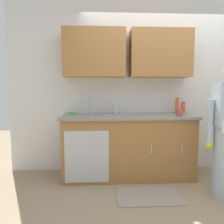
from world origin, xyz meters
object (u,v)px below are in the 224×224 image
at_px(sink, 94,116).
at_px(bottle_dish_liquid, 183,107).
at_px(bottle_cleaner_spray, 177,105).
at_px(sponge, 73,113).
at_px(cup_by_sink, 179,112).
at_px(knife_on_counter, 115,115).
at_px(bottle_soap, 116,109).

xyz_separation_m(sink, bottle_dish_liquid, (1.41, 0.16, 0.11)).
bearing_deg(bottle_cleaner_spray, sponge, -177.79).
bearing_deg(sponge, bottle_dish_liquid, 2.15).
relative_size(bottle_cleaner_spray, cup_by_sink, 2.38).
xyz_separation_m(sink, cup_by_sink, (1.22, -0.19, 0.07)).
distance_m(sink, bottle_dish_liquid, 1.42).
xyz_separation_m(bottle_cleaner_spray, knife_on_counter, (-1.00, -0.25, -0.12)).
xyz_separation_m(bottle_soap, cup_by_sink, (0.88, -0.34, -0.03)).
height_order(bottle_dish_liquid, sponge, bottle_dish_liquid).
relative_size(bottle_cleaner_spray, bottle_soap, 1.56).
xyz_separation_m(sink, bottle_cleaner_spray, (1.31, 0.16, 0.14)).
bearing_deg(sponge, bottle_cleaner_spray, 2.21).
distance_m(bottle_dish_liquid, knife_on_counter, 1.13).
distance_m(sink, sponge, 0.33).
bearing_deg(sponge, bottle_soap, 5.22).
height_order(bottle_cleaner_spray, bottle_soap, bottle_cleaner_spray).
bearing_deg(sink, sponge, 163.79).
relative_size(cup_by_sink, sponge, 0.96).
bearing_deg(cup_by_sink, bottle_soap, 158.99).
relative_size(sink, bottle_soap, 3.11).
distance_m(sink, knife_on_counter, 0.33).
bearing_deg(cup_by_sink, sink, 171.29).
bearing_deg(sink, bottle_cleaner_spray, 6.76).
bearing_deg(bottle_soap, knife_on_counter, -95.73).
height_order(bottle_soap, cup_by_sink, bottle_soap).
bearing_deg(knife_on_counter, bottle_soap, 121.41).
bearing_deg(cup_by_sink, knife_on_counter, 174.38).
relative_size(cup_by_sink, knife_on_counter, 0.44).
relative_size(sink, sponge, 4.55).
height_order(cup_by_sink, sponge, cup_by_sink).
bearing_deg(knife_on_counter, cup_by_sink, 31.53).
height_order(sink, cup_by_sink, sink).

